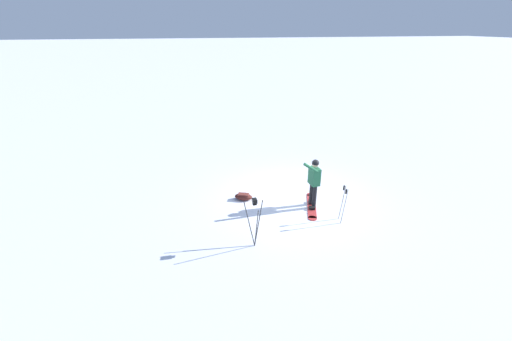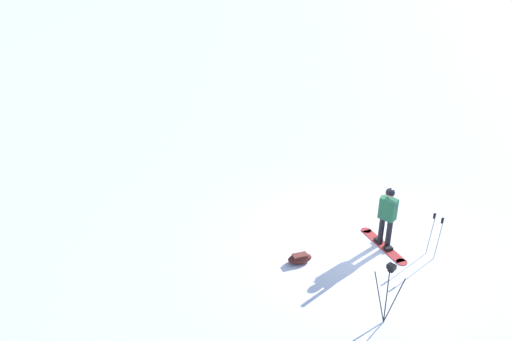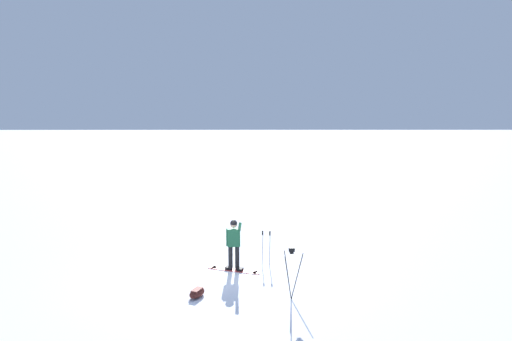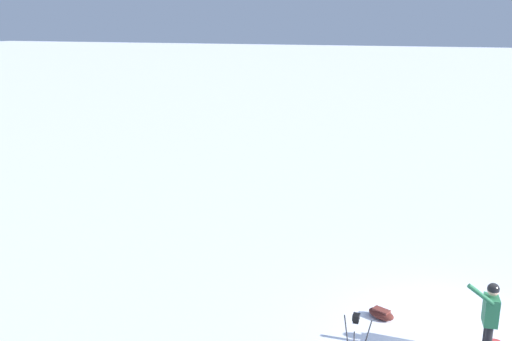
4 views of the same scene
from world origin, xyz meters
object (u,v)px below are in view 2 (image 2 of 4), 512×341
object	(u,v)px
gear_bag_large	(300,258)
camera_tripod	(389,282)
snowboard	(383,245)
ski_poles	(436,230)
snowboarder	(388,212)

from	to	relation	value
gear_bag_large	camera_tripod	world-z (taller)	camera_tripod
snowboard	gear_bag_large	world-z (taller)	gear_bag_large
camera_tripod	ski_poles	size ratio (longest dim) A/B	1.26
snowboarder	camera_tripod	size ratio (longest dim) A/B	1.16
ski_poles	gear_bag_large	bearing A→B (deg)	-36.74
gear_bag_large	ski_poles	distance (m)	3.41
gear_bag_large	camera_tripod	bearing A→B (deg)	85.76
camera_tripod	snowboarder	bearing A→B (deg)	-144.73
ski_poles	camera_tripod	bearing A→B (deg)	11.54
snowboard	ski_poles	xyz separation A→B (m)	(-0.55, 1.06, 0.74)
snowboarder	gear_bag_large	bearing A→B (deg)	-23.65
snowboarder	ski_poles	size ratio (longest dim) A/B	1.46
snowboarder	camera_tripod	xyz separation A→B (m)	(2.33, 1.65, 0.02)
camera_tripod	ski_poles	bearing A→B (deg)	-168.46
snowboarder	snowboard	size ratio (longest dim) A/B	0.97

